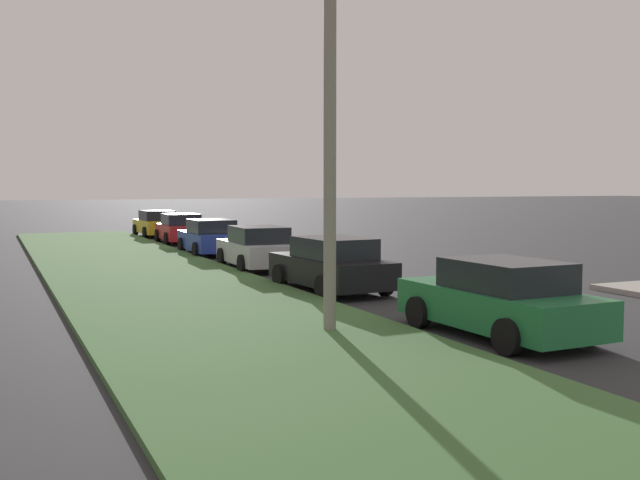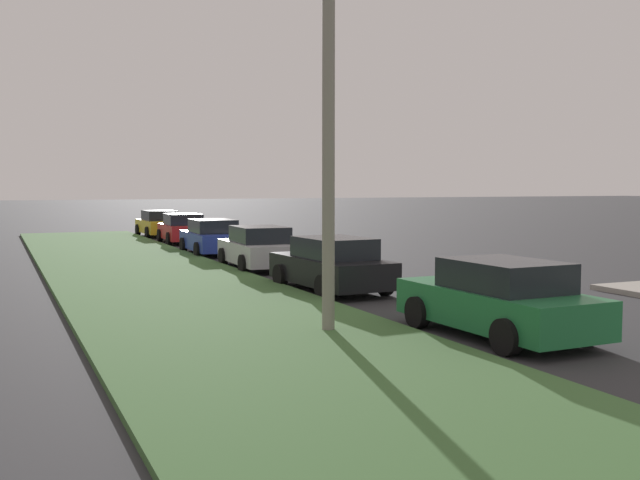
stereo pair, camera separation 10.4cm
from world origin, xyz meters
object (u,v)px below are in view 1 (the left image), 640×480
object	(u,v)px
parked_car_silver	(257,248)
streetlight	(348,104)
parked_car_red	(180,229)
parked_car_yellow	(156,224)
parked_car_blue	(210,237)
parked_car_green	(500,299)
parked_car_black	(331,265)

from	to	relation	value
parked_car_silver	streetlight	world-z (taller)	streetlight
parked_car_red	streetlight	world-z (taller)	streetlight
parked_car_yellow	streetlight	distance (m)	29.24
parked_car_red	parked_car_yellow	bearing A→B (deg)	3.67
parked_car_yellow	parked_car_blue	bearing A→B (deg)	177.91
parked_car_yellow	parked_car_red	bearing A→B (deg)	-179.92
parked_car_green	parked_car_yellow	bearing A→B (deg)	-1.40
parked_car_green	parked_car_yellow	xyz separation A→B (m)	(30.30, 0.20, 0.00)
parked_car_silver	parked_car_yellow	xyz separation A→B (m)	(17.60, -0.18, 0.00)
parked_car_silver	parked_car_red	world-z (taller)	same
parked_car_green	parked_car_red	world-z (taller)	same
parked_car_silver	parked_car_blue	distance (m)	5.75
parked_car_yellow	parked_car_black	bearing A→B (deg)	178.66
parked_car_red	streetlight	distance (m)	24.04
parked_car_green	parked_car_silver	distance (m)	12.71
parked_car_blue	parked_car_yellow	bearing A→B (deg)	0.40
parked_car_black	parked_car_red	distance (m)	18.23
parked_car_blue	parked_car_yellow	distance (m)	11.85
parked_car_red	streetlight	size ratio (longest dim) A/B	0.58
parked_car_black	parked_car_yellow	bearing A→B (deg)	-3.16
parked_car_silver	parked_car_red	xyz separation A→B (m)	(12.32, -0.28, 0.00)
parked_car_green	streetlight	world-z (taller)	streetlight
parked_car_green	streetlight	bearing A→B (deg)	59.46
parked_car_blue	parked_car_green	bearing A→B (deg)	-177.16
streetlight	parked_car_black	bearing A→B (deg)	-21.95
parked_car_black	parked_car_yellow	world-z (taller)	same
parked_car_blue	parked_car_silver	bearing A→B (deg)	-178.07
parked_car_silver	parked_car_yellow	world-z (taller)	same
parked_car_black	parked_car_yellow	size ratio (longest dim) A/B	1.01
parked_car_red	parked_car_green	bearing A→B (deg)	-177.17
parked_car_silver	parked_car_blue	size ratio (longest dim) A/B	1.01
parked_car_black	parked_car_yellow	xyz separation A→B (m)	(23.50, -0.14, 0.00)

